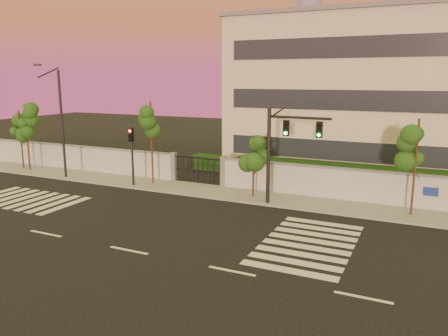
{
  "coord_description": "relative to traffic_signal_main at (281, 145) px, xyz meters",
  "views": [
    {
      "loc": [
        11.52,
        -14.67,
        7.49
      ],
      "look_at": [
        1.85,
        6.0,
        2.77
      ],
      "focal_mm": 35.0,
      "sensor_mm": 36.0,
      "label": 1
    }
  ],
  "objects": [
    {
      "name": "street_tree_c",
      "position": [
        -9.79,
        1.29,
        0.63
      ],
      "size": [
        1.54,
        1.22,
        5.92
      ],
      "color": "#382314",
      "rests_on": "ground"
    },
    {
      "name": "traffic_signal_secondary",
      "position": [
        -10.72,
        0.18,
        -1.03
      ],
      "size": [
        0.33,
        0.33,
        4.24
      ],
      "rotation": [
        0.0,
        0.0,
        -0.04
      ],
      "color": "black",
      "rests_on": "ground"
    },
    {
      "name": "sidewalk",
      "position": [
        -3.94,
        1.21,
        -3.64
      ],
      "size": [
        60.0,
        3.0,
        0.15
      ],
      "primitive_type": "cube",
      "color": "gray",
      "rests_on": "ground"
    },
    {
      "name": "street_tree_d",
      "position": [
        -2.03,
        0.99,
        -0.75
      ],
      "size": [
        1.51,
        1.2,
        4.02
      ],
      "color": "#382314",
      "rests_on": "ground"
    },
    {
      "name": "streetlight_west",
      "position": [
        -16.97,
        0.01,
        0.85
      ],
      "size": [
        0.5,
        2.03,
        8.45
      ],
      "color": "black",
      "rests_on": "ground"
    },
    {
      "name": "street_tree_e",
      "position": [
        7.18,
        1.15,
        0.27
      ],
      "size": [
        1.52,
        1.21,
        5.42
      ],
      "color": "#382314",
      "rests_on": "ground"
    },
    {
      "name": "institutional_building",
      "position": [
        5.06,
        12.69,
        2.44
      ],
      "size": [
        24.4,
        12.4,
        12.25
      ],
      "color": "beige",
      "rests_on": "ground"
    },
    {
      "name": "road_markings",
      "position": [
        -5.52,
        -5.54,
        -3.71
      ],
      "size": [
        57.0,
        7.62,
        0.02
      ],
      "color": "silver",
      "rests_on": "ground"
    },
    {
      "name": "street_tree_a",
      "position": [
        -22.55,
        1.17,
        -0.11
      ],
      "size": [
        1.51,
        1.2,
        4.89
      ],
      "color": "#382314",
      "rests_on": "ground"
    },
    {
      "name": "hedge_row",
      "position": [
        -2.77,
        5.45,
        -2.9
      ],
      "size": [
        41.0,
        4.25,
        1.8
      ],
      "color": "black",
      "rests_on": "ground"
    },
    {
      "name": "perimeter_wall",
      "position": [
        -3.83,
        2.71,
        -2.65
      ],
      "size": [
        60.0,
        0.36,
        2.2
      ],
      "color": "#B4B7BC",
      "rests_on": "ground"
    },
    {
      "name": "street_tree_b",
      "position": [
        -21.55,
        0.95,
        0.28
      ],
      "size": [
        1.63,
        1.3,
        5.43
      ],
      "color": "#382314",
      "rests_on": "ground"
    },
    {
      "name": "ground",
      "position": [
        -3.94,
        -9.29,
        -3.72
      ],
      "size": [
        120.0,
        120.0,
        0.0
      ],
      "primitive_type": "plane",
      "color": "black",
      "rests_on": "ground"
    },
    {
      "name": "traffic_signal_main",
      "position": [
        0.0,
        0.0,
        0.0
      ],
      "size": [
        3.72,
        0.42,
        5.88
      ],
      "rotation": [
        0.0,
        0.0,
        -0.05
      ],
      "color": "black",
      "rests_on": "ground"
    }
  ]
}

